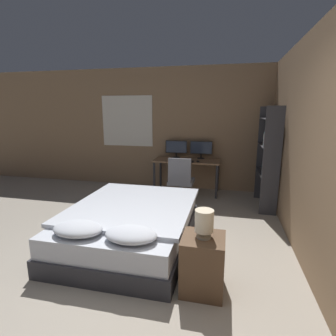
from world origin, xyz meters
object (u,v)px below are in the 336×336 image
object	(u,v)px
desk	(187,164)
monitor_left	(176,148)
keyboard	(185,161)
bedside_lamp	(204,221)
bed	(131,224)
monitor_right	(201,149)
bookshelf	(269,153)
office_chair	(181,185)
nightstand	(203,264)
computer_mouse	(198,161)

from	to	relation	value
desk	monitor_left	bearing A→B (deg)	141.77
desk	keyboard	xyz separation A→B (m)	(0.00, -0.21, 0.10)
bedside_lamp	desk	world-z (taller)	bedside_lamp
bed	bedside_lamp	xyz separation A→B (m)	(1.04, -0.76, 0.48)
desk	monitor_right	xyz separation A→B (m)	(0.28, 0.22, 0.31)
bedside_lamp	bookshelf	size ratio (longest dim) A/B	0.15
keyboard	bookshelf	xyz separation A→B (m)	(1.56, -0.39, 0.29)
bedside_lamp	keyboard	bearing A→B (deg)	102.61
bookshelf	bedside_lamp	bearing A→B (deg)	-109.75
bed	office_chair	size ratio (longest dim) A/B	2.28
desk	bookshelf	world-z (taller)	bookshelf
monitor_right	keyboard	world-z (taller)	monitor_right
bedside_lamp	monitor_right	size ratio (longest dim) A/B	0.57
bed	office_chair	world-z (taller)	office_chair
keyboard	office_chair	bearing A→B (deg)	-89.80
nightstand	desk	bearing A→B (deg)	101.77
monitor_left	monitor_right	world-z (taller)	same
bookshelf	nightstand	bearing A→B (deg)	-109.75
nightstand	computer_mouse	bearing A→B (deg)	97.61
nightstand	bedside_lamp	size ratio (longest dim) A/B	2.05
office_chair	nightstand	bearing A→B (deg)	-74.87
computer_mouse	bed	bearing A→B (deg)	-106.69
desk	monitor_left	size ratio (longest dim) A/B	2.91
bed	keyboard	xyz separation A→B (m)	(0.39, 2.16, 0.48)
nightstand	office_chair	bearing A→B (deg)	105.13
bedside_lamp	keyboard	world-z (taller)	bedside_lamp
bed	computer_mouse	bearing A→B (deg)	73.31
desk	nightstand	bearing A→B (deg)	-78.23
bed	monitor_right	distance (m)	2.77
keyboard	bed	bearing A→B (deg)	-100.09
bed	computer_mouse	distance (m)	2.31
office_chair	computer_mouse	bearing A→B (deg)	62.88
bookshelf	monitor_right	bearing A→B (deg)	147.25
monitor_left	bedside_lamp	bearing A→B (deg)	-74.50
keyboard	office_chair	size ratio (longest dim) A/B	0.38
bedside_lamp	office_chair	distance (m)	2.53
nightstand	keyboard	world-z (taller)	keyboard
bed	nightstand	distance (m)	1.29
nightstand	office_chair	world-z (taller)	office_chair
bed	bedside_lamp	bearing A→B (deg)	-36.14
computer_mouse	bookshelf	distance (m)	1.39
monitor_right	computer_mouse	size ratio (longest dim) A/B	6.93
bed	monitor_left	bearing A→B (deg)	87.62
keyboard	computer_mouse	bearing A→B (deg)	0.00
bed	keyboard	bearing A→B (deg)	79.91
bookshelf	desk	bearing A→B (deg)	158.73
monitor_left	nightstand	bearing A→B (deg)	-74.50
nightstand	computer_mouse	distance (m)	2.99
bed	bookshelf	size ratio (longest dim) A/B	1.13
computer_mouse	monitor_right	bearing A→B (deg)	88.19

